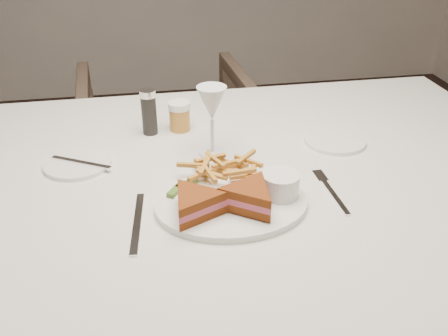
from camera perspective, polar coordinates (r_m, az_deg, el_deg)
name	(u,v)px	position (r m, az deg, el deg)	size (l,w,h in m)	color
table	(221,296)	(1.38, -0.38, -14.43)	(1.64, 1.09, 0.75)	silver
chair_far	(169,141)	(2.18, -6.35, 3.03)	(0.71, 0.66, 0.73)	#4D3C2F
table_setting	(219,169)	(1.10, -0.55, -0.17)	(0.81, 0.60, 0.18)	white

